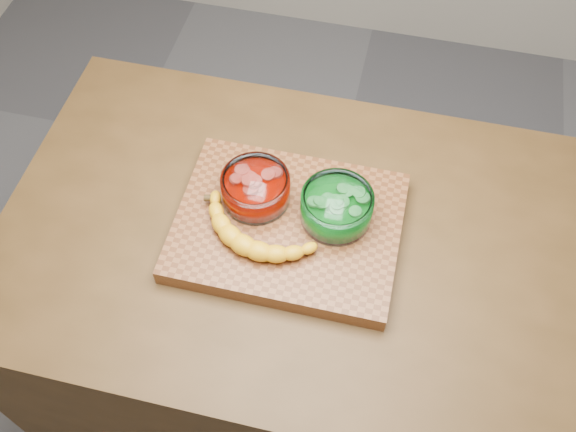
# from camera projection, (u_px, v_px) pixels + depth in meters

# --- Properties ---
(ground) EXTENTS (3.50, 3.50, 0.00)m
(ground) POSITION_uv_depth(u_px,v_px,m) (288.00, 382.00, 2.07)
(ground) COLOR #5E5E63
(ground) RESTS_ON ground
(counter) EXTENTS (1.20, 0.80, 0.90)m
(counter) POSITION_uv_depth(u_px,v_px,m) (288.00, 323.00, 1.70)
(counter) COLOR #4A3116
(counter) RESTS_ON ground
(cutting_board) EXTENTS (0.45, 0.35, 0.04)m
(cutting_board) POSITION_uv_depth(u_px,v_px,m) (288.00, 227.00, 1.30)
(cutting_board) COLOR brown
(cutting_board) RESTS_ON counter
(bowl_red) EXTENTS (0.14, 0.14, 0.07)m
(bowl_red) POSITION_uv_depth(u_px,v_px,m) (256.00, 189.00, 1.29)
(bowl_red) COLOR white
(bowl_red) RESTS_ON cutting_board
(bowl_green) EXTENTS (0.14, 0.14, 0.07)m
(bowl_green) POSITION_uv_depth(u_px,v_px,m) (337.00, 207.00, 1.27)
(bowl_green) COLOR white
(bowl_green) RESTS_ON cutting_board
(banana) EXTENTS (0.27, 0.17, 0.04)m
(banana) POSITION_uv_depth(u_px,v_px,m) (259.00, 228.00, 1.26)
(banana) COLOR gold
(banana) RESTS_ON cutting_board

